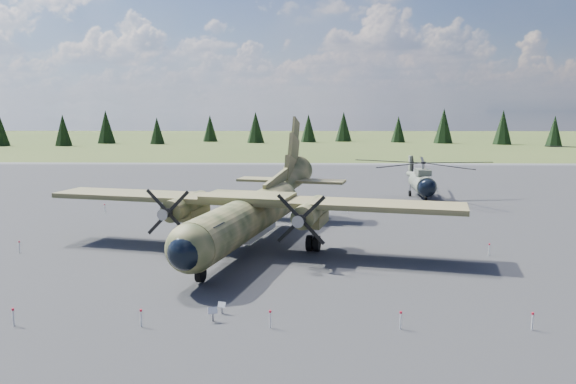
{
  "coord_description": "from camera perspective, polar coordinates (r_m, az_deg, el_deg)",
  "views": [
    {
      "loc": [
        3.38,
        -38.25,
        9.94
      ],
      "look_at": [
        2.47,
        2.0,
        4.13
      ],
      "focal_mm": 35.0,
      "sensor_mm": 36.0,
      "label": 1
    }
  ],
  "objects": [
    {
      "name": "helicopter_near",
      "position": [
        66.51,
        13.48,
        1.99
      ],
      "size": [
        17.33,
        19.95,
        4.22
      ],
      "rotation": [
        0.0,
        0.0,
        -0.04
      ],
      "color": "slate",
      "rests_on": "ground"
    },
    {
      "name": "info_placard_left",
      "position": [
        27.5,
        -7.66,
        -11.99
      ],
      "size": [
        0.49,
        0.32,
        0.72
      ],
      "rotation": [
        0.0,
        0.0,
        0.32
      ],
      "color": "gray",
      "rests_on": "ground"
    },
    {
      "name": "ground",
      "position": [
        39.67,
        -3.66,
        -6.32
      ],
      "size": [
        500.0,
        500.0,
        0.0
      ],
      "primitive_type": "plane",
      "color": "#475224",
      "rests_on": "ground"
    },
    {
      "name": "treeline",
      "position": [
        39.7,
        -6.03,
        0.8
      ],
      "size": [
        302.66,
        302.16,
        10.9
      ],
      "color": "black",
      "rests_on": "ground"
    },
    {
      "name": "transport_plane",
      "position": [
        41.67,
        -3.56,
        -1.56
      ],
      "size": [
        30.28,
        27.13,
        10.03
      ],
      "rotation": [
        0.0,
        0.0,
        -0.24
      ],
      "color": "#394324",
      "rests_on": "ground"
    },
    {
      "name": "apron",
      "position": [
        49.38,
        -2.66,
        -3.41
      ],
      "size": [
        120.0,
        120.0,
        0.04
      ],
      "primitive_type": "cube",
      "color": "#59595E",
      "rests_on": "ground"
    },
    {
      "name": "barrier_fence",
      "position": [
        39.51,
        -4.35,
        -5.63
      ],
      "size": [
        33.12,
        29.62,
        0.85
      ],
      "color": "silver",
      "rests_on": "ground"
    },
    {
      "name": "info_placard_right",
      "position": [
        28.47,
        -6.74,
        -11.41
      ],
      "size": [
        0.42,
        0.27,
        0.61
      ],
      "rotation": [
        0.0,
        0.0,
        -0.29
      ],
      "color": "gray",
      "rests_on": "ground"
    }
  ]
}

